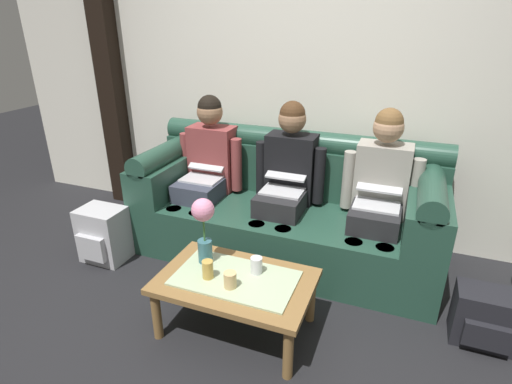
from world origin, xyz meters
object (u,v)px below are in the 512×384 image
Objects in this scene: person_middle at (287,177)px; flower_vase at (204,223)px; cup_near_left at (208,269)px; person_left at (207,166)px; backpack_left at (103,235)px; person_right at (380,189)px; backpack_right at (485,318)px; cup_near_right at (230,280)px; coffee_table at (235,285)px; cup_far_center at (256,265)px; couch at (286,210)px.

flower_vase is at bearing -105.10° from person_middle.
cup_near_left is (0.09, -0.15, -0.22)m from flower_vase.
person_left is 1.00m from flower_vase.
flower_vase reaches higher than backpack_left.
cup_near_left is at bearing -98.05° from person_middle.
person_right is 3.48× the size of backpack_right.
cup_near_right is at bearing -18.52° from backpack_left.
person_middle reaches higher than cup_near_left.
cup_near_left is (0.54, -1.04, -0.22)m from person_left.
person_middle is 1.10m from cup_near_right.
person_right is 12.99× the size of cup_near_right.
cup_near_left is 0.16m from cup_near_right.
backpack_right is (0.71, -0.55, -0.49)m from person_right.
person_right is 1.29m from flower_vase.
backpack_left is (-1.29, 0.34, -0.11)m from coffee_table.
backpack_right is (1.64, 0.35, -0.48)m from flower_vase.
cup_far_center is 1.43m from backpack_left.
person_left is 1.31m from cup_near_right.
cup_far_center is (0.10, -0.90, 0.06)m from couch.
person_right reaches higher than backpack_left.
cup_near_right is at bearing -122.27° from person_right.
backpack_right is (1.39, 0.53, -0.26)m from cup_near_right.
person_left is 1.00× the size of person_right.
person_right is at bearing 17.87° from backpack_left.
person_right is at bearing 57.73° from cup_near_right.
couch is 1.52m from backpack_right.
coffee_table is at bearing -137.16° from cup_far_center.
backpack_right is at bearing -21.40° from person_middle.
cup_near_left is at bearing -162.35° from backpack_right.
person_middle is 1.58m from backpack_right.
person_middle is at bearing 179.99° from person_right.
cup_near_left is at bearing -148.46° from cup_far_center.
person_left is at bearing 131.52° from cup_far_center.
person_left is at bearing 116.68° from flower_vase.
coffee_table is (0.00, -0.99, -0.05)m from couch.
backpack_right is (1.55, 0.49, -0.27)m from cup_near_left.
person_left reaches higher than cup_far_center.
person_left reaches higher than cup_near_left.
flower_vase is 0.98× the size of backpack_left.
flower_vase is at bearing -168.13° from backpack_right.
person_middle is at bearing 90.61° from cup_near_right.
backpack_right is at bearing -14.71° from person_left.
backpack_right is (1.40, -0.55, -0.20)m from couch.
person_middle is 1.04m from coffee_table.
cup_far_center is at bearing -123.64° from person_right.
flower_vase reaches higher than coffee_table.
person_left is 11.97× the size of cup_far_center.
person_middle is at bearing 96.28° from cup_far_center.
person_middle is 2.81× the size of backpack_left.
cup_near_left is 1.65m from backpack_right.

